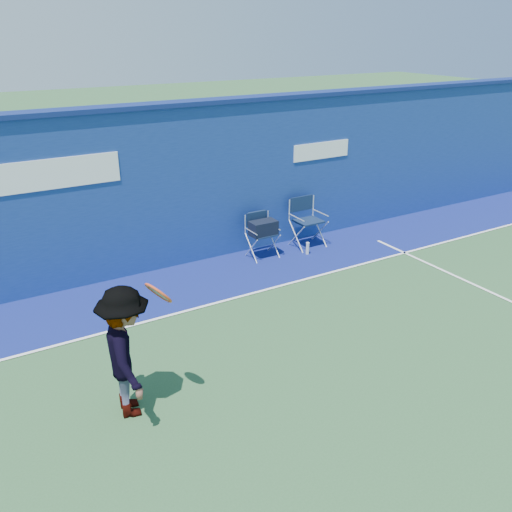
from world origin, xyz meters
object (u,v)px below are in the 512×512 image
directors_chair_left (262,239)px  tennis_player (126,352)px  directors_chair_right (308,231)px  water_bottle (308,248)px

directors_chair_left → tennis_player: tennis_player is taller
tennis_player → directors_chair_right: bearing=33.8°
directors_chair_right → directors_chair_left: bearing=-178.6°
directors_chair_right → tennis_player: (-4.97, -3.32, 0.50)m
directors_chair_right → tennis_player: bearing=-146.2°
directors_chair_right → water_bottle: 0.51m
directors_chair_left → tennis_player: (-3.83, -3.30, 0.44)m
directors_chair_left → directors_chair_right: directors_chair_right is taller
directors_chair_left → directors_chair_right: size_ratio=0.88×
directors_chair_left → directors_chair_right: 1.13m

